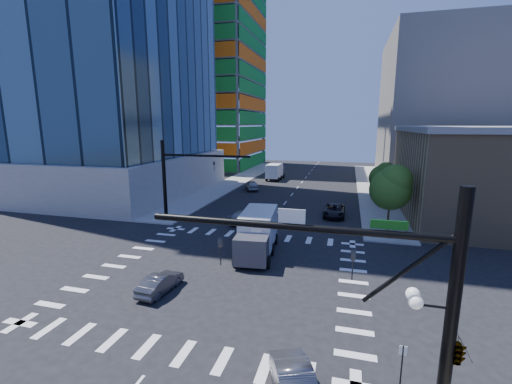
% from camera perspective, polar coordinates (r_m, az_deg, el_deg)
% --- Properties ---
extents(ground, '(160.00, 160.00, 0.00)m').
position_cam_1_polar(ground, '(26.06, -4.81, -13.42)').
color(ground, black).
rests_on(ground, ground).
extents(road_markings, '(20.00, 20.00, 0.01)m').
position_cam_1_polar(road_markings, '(26.06, -4.81, -13.41)').
color(road_markings, silver).
rests_on(road_markings, ground).
extents(sidewalk_ne, '(5.00, 60.00, 0.15)m').
position_cam_1_polar(sidewalk_ne, '(63.31, 18.73, 0.85)').
color(sidewalk_ne, '#9A9891').
rests_on(sidewalk_ne, ground).
extents(sidewalk_nw, '(5.00, 60.00, 0.15)m').
position_cam_1_polar(sidewalk_nw, '(66.46, -3.29, 1.91)').
color(sidewalk_nw, '#9A9891').
rests_on(sidewalk_nw, ground).
extents(construction_building, '(25.16, 34.50, 70.60)m').
position_cam_1_polar(construction_building, '(92.40, -8.28, 19.71)').
color(construction_building, slate).
rests_on(construction_building, ground).
extents(commercial_building, '(20.50, 22.50, 10.60)m').
position_cam_1_polar(commercial_building, '(47.65, 35.62, 2.46)').
color(commercial_building, '#8E7753').
rests_on(commercial_building, ground).
extents(bg_building_ne, '(24.00, 30.00, 28.00)m').
position_cam_1_polar(bg_building_ne, '(79.55, 29.43, 12.11)').
color(bg_building_ne, slate).
rests_on(bg_building_ne, ground).
extents(signal_mast_se, '(10.51, 2.48, 9.00)m').
position_cam_1_polar(signal_mast_se, '(12.46, 25.62, -17.97)').
color(signal_mast_se, black).
rests_on(signal_mast_se, sidewalk_se).
extents(signal_mast_nw, '(10.20, 0.40, 9.00)m').
position_cam_1_polar(signal_mast_nw, '(38.69, -13.16, 2.99)').
color(signal_mast_nw, black).
rests_on(signal_mast_nw, sidewalk_nw).
extents(tree_south, '(4.16, 4.16, 6.82)m').
position_cam_1_polar(tree_south, '(36.93, 21.74, 0.83)').
color(tree_south, '#382316').
rests_on(tree_south, sidewalk_ne).
extents(tree_north, '(3.54, 3.52, 5.78)m').
position_cam_1_polar(tree_north, '(48.85, 20.49, 2.46)').
color(tree_north, '#382316').
rests_on(tree_north, sidewalk_ne).
extents(no_parking_sign, '(0.30, 0.06, 2.20)m').
position_cam_1_polar(no_parking_sign, '(16.48, 23.13, -24.90)').
color(no_parking_sign, black).
rests_on(no_parking_sign, ground).
extents(car_nb_far, '(2.46, 5.24, 1.45)m').
position_cam_1_polar(car_nb_far, '(41.97, 12.93, -3.01)').
color(car_nb_far, black).
rests_on(car_nb_far, ground).
extents(car_sb_near, '(2.05, 4.76, 1.36)m').
position_cam_1_polar(car_sb_near, '(38.40, -2.30, -4.12)').
color(car_sb_near, silver).
rests_on(car_sb_near, ground).
extents(car_sb_mid, '(3.55, 5.02, 1.59)m').
position_cam_1_polar(car_sb_mid, '(57.21, -0.71, 1.13)').
color(car_sb_mid, '#93949A').
rests_on(car_sb_mid, ground).
extents(car_sb_cross, '(1.63, 3.86, 1.24)m').
position_cam_1_polar(car_sb_cross, '(24.07, -15.66, -14.38)').
color(car_sb_cross, '#434247').
rests_on(car_sb_cross, ground).
extents(box_truck_near, '(3.54, 7.02, 3.55)m').
position_cam_1_polar(box_truck_near, '(28.89, 0.12, -7.50)').
color(box_truck_near, black).
rests_on(box_truck_near, ground).
extents(box_truck_far, '(2.78, 6.16, 3.19)m').
position_cam_1_polar(box_truck_far, '(68.24, 3.27, 3.29)').
color(box_truck_far, black).
rests_on(box_truck_far, ground).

